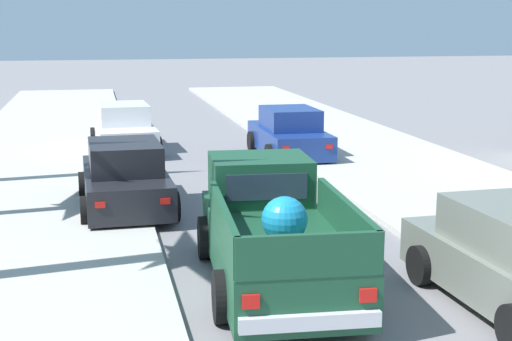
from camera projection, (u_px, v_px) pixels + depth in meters
sidewalk_left at (22, 218)px, 15.86m from camera, size 5.33×60.00×0.12m
sidewalk_right at (456, 195)px, 17.91m from camera, size 5.33×60.00×0.12m
curb_left at (84, 215)px, 16.12m from camera, size 0.16×60.00×0.10m
curb_right at (407, 198)px, 17.65m from camera, size 0.16×60.00×0.10m
pickup_truck at (273, 234)px, 12.06m from camera, size 2.46×5.32×1.80m
car_right_near at (124, 129)px, 24.16m from camera, size 2.17×4.32×1.54m
car_right_mid at (125, 178)px, 16.65m from camera, size 2.12×4.30×1.54m
car_left_far at (289, 134)px, 23.12m from camera, size 2.04×4.27×1.54m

